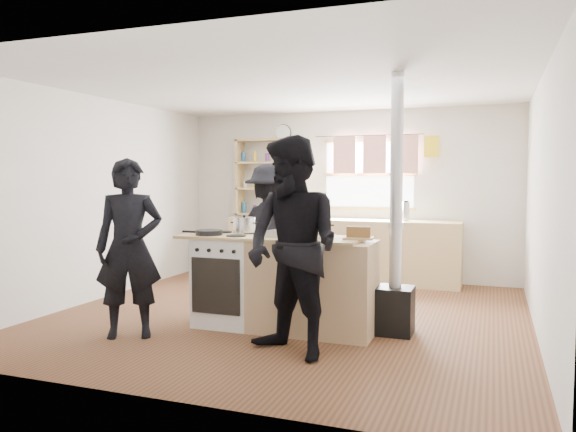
# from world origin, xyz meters

# --- Properties ---
(ground) EXTENTS (5.00, 5.00, 0.01)m
(ground) POSITION_xyz_m (0.00, 0.00, -0.01)
(ground) COLOR brown
(ground) RESTS_ON ground
(back_counter) EXTENTS (3.40, 0.55, 0.90)m
(back_counter) POSITION_xyz_m (0.00, 2.22, 0.45)
(back_counter) COLOR tan
(back_counter) RESTS_ON ground
(shelving_unit) EXTENTS (1.00, 0.28, 1.20)m
(shelving_unit) POSITION_xyz_m (-1.20, 2.34, 1.51)
(shelving_unit) COLOR tan
(shelving_unit) RESTS_ON back_counter
(thermos) EXTENTS (0.10, 0.10, 0.27)m
(thermos) POSITION_xyz_m (0.94, 2.22, 1.03)
(thermos) COLOR silver
(thermos) RESTS_ON back_counter
(cooking_island) EXTENTS (1.97, 0.64, 0.93)m
(cooking_island) POSITION_xyz_m (0.14, -0.55, 0.47)
(cooking_island) COLOR white
(cooking_island) RESTS_ON ground
(skillet_greens) EXTENTS (0.29, 0.29, 0.05)m
(skillet_greens) POSITION_xyz_m (-0.61, -0.69, 0.96)
(skillet_greens) COLOR black
(skillet_greens) RESTS_ON cooking_island
(roast_tray) EXTENTS (0.37, 0.32, 0.06)m
(roast_tray) POSITION_xyz_m (0.15, -0.61, 0.97)
(roast_tray) COLOR silver
(roast_tray) RESTS_ON cooking_island
(stockpot_stove) EXTENTS (0.24, 0.24, 0.19)m
(stockpot_stove) POSITION_xyz_m (-0.35, -0.39, 1.01)
(stockpot_stove) COLOR silver
(stockpot_stove) RESTS_ON cooking_island
(stockpot_counter) EXTENTS (0.29, 0.29, 0.22)m
(stockpot_counter) POSITION_xyz_m (0.48, -0.54, 1.03)
(stockpot_counter) COLOR #BBBBBD
(stockpot_counter) RESTS_ON cooking_island
(bread_board) EXTENTS (0.30, 0.24, 0.12)m
(bread_board) POSITION_xyz_m (0.89, -0.53, 0.98)
(bread_board) COLOR tan
(bread_board) RESTS_ON cooking_island
(flue_heater) EXTENTS (0.35, 0.35, 2.50)m
(flue_heater) POSITION_xyz_m (1.21, -0.33, 0.66)
(flue_heater) COLOR black
(flue_heater) RESTS_ON ground
(person_near_left) EXTENTS (0.74, 0.65, 1.69)m
(person_near_left) POSITION_xyz_m (-1.13, -1.29, 0.85)
(person_near_left) COLOR black
(person_near_left) RESTS_ON ground
(person_near_right) EXTENTS (1.11, 1.02, 1.86)m
(person_near_right) POSITION_xyz_m (0.52, -1.32, 0.93)
(person_near_right) COLOR black
(person_near_right) RESTS_ON ground
(person_far) EXTENTS (1.20, 0.86, 1.68)m
(person_far) POSITION_xyz_m (-0.41, 0.49, 0.84)
(person_far) COLOR black
(person_far) RESTS_ON ground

